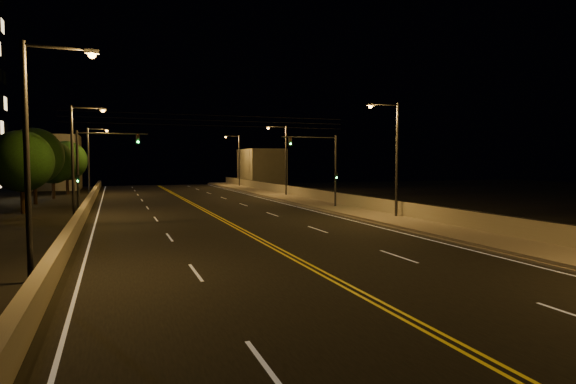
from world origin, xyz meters
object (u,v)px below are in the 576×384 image
object	(u,v)px
streetlight_5	(77,153)
streetlight_6	(91,156)
traffic_signal_left	(92,164)
tree_0	(21,161)
streetlight_1	(393,152)
tree_2	(53,162)
tree_3	(67,161)
streetlight_2	(284,156)
traffic_signal_right	(326,163)
streetlight_3	(237,157)
tree_1	(34,156)
streetlight_4	(36,143)

from	to	relation	value
streetlight_5	streetlight_6	size ratio (longest dim) A/B	1.00
traffic_signal_left	tree_0	xyz separation A→B (m)	(-5.50, 5.85, 0.18)
streetlight_1	tree_2	bearing A→B (deg)	129.77
streetlight_5	tree_3	distance (m)	28.58
streetlight_5	streetlight_6	bearing A→B (deg)	90.00
traffic_signal_left	tree_0	size ratio (longest dim) A/B	0.96
streetlight_1	streetlight_2	world-z (taller)	same
streetlight_2	traffic_signal_left	size ratio (longest dim) A/B	1.29
streetlight_6	traffic_signal_right	world-z (taller)	streetlight_6
streetlight_1	streetlight_6	bearing A→B (deg)	121.53
streetlight_3	tree_1	world-z (taller)	streetlight_3
tree_3	streetlight_4	bearing A→B (deg)	-86.46
streetlight_6	tree_2	size ratio (longest dim) A/B	1.29
streetlight_1	tree_3	world-z (taller)	streetlight_1
tree_0	tree_2	bearing A→B (deg)	87.95
tree_1	tree_2	world-z (taller)	tree_1
streetlight_4	tree_0	world-z (taller)	streetlight_4
streetlight_5	traffic_signal_right	bearing A→B (deg)	-2.96
streetlight_3	traffic_signal_right	size ratio (longest dim) A/B	1.29
streetlight_6	tree_0	size ratio (longest dim) A/B	1.24
streetlight_2	traffic_signal_left	xyz separation A→B (m)	(-20.34, -15.07, -0.82)
tree_3	tree_1	bearing A→B (deg)	-96.60
streetlight_1	tree_3	size ratio (longest dim) A/B	1.23
tree_3	traffic_signal_right	bearing A→B (deg)	-52.05
streetlight_3	tree_0	distance (m)	40.73
streetlight_5	tree_3	world-z (taller)	streetlight_5
streetlight_6	tree_1	bearing A→B (deg)	-111.90
streetlight_3	traffic_signal_left	size ratio (longest dim) A/B	1.29
streetlight_2	streetlight_3	bearing A→B (deg)	90.00
streetlight_2	streetlight_5	xyz separation A→B (m)	(-21.40, -14.04, 0.00)
streetlight_2	tree_2	world-z (taller)	streetlight_2
streetlight_3	traffic_signal_left	world-z (taller)	streetlight_3
streetlight_6	streetlight_2	bearing A→B (deg)	-27.98
tree_3	streetlight_1	bearing A→B (deg)	-57.19
streetlight_4	streetlight_5	bearing A→B (deg)	90.00
tree_2	tree_3	size ratio (longest dim) A/B	0.95
tree_2	tree_1	bearing A→B (deg)	-96.79
streetlight_1	traffic_signal_right	world-z (taller)	streetlight_1
streetlight_5	tree_0	bearing A→B (deg)	132.65
streetlight_3	tree_1	bearing A→B (deg)	-139.09
streetlight_6	tree_1	world-z (taller)	streetlight_6
tree_1	tree_3	xyz separation A→B (m)	(1.71, 14.75, -0.43)
streetlight_4	tree_0	bearing A→B (deg)	99.98
tree_2	streetlight_6	bearing A→B (deg)	49.47
streetlight_1	tree_0	world-z (taller)	streetlight_1
tree_1	traffic_signal_right	bearing A→B (deg)	-30.77
streetlight_2	streetlight_4	world-z (taller)	same
streetlight_4	tree_1	distance (m)	34.39
tree_1	tree_3	size ratio (longest dim) A/B	1.10
tree_2	traffic_signal_left	bearing A→B (deg)	-77.34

